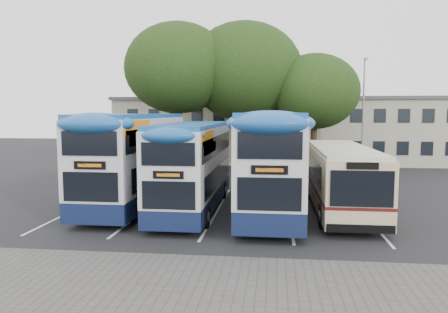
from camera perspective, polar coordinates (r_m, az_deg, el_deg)
ground at (r=16.76m, az=9.93°, el=-10.93°), size 120.00×120.00×0.00m
paving_strip at (r=12.07m, az=1.36°, el=-17.61°), size 40.00×6.00×0.01m
bay_lines at (r=21.75m, az=-0.82°, el=-6.93°), size 14.12×11.00×0.01m
depot_building at (r=43.06m, az=7.97°, el=3.56°), size 32.40×8.40×6.20m
lamp_post at (r=36.67m, az=17.73°, el=5.98°), size 0.25×1.05×9.06m
tree_left at (r=33.75m, az=-6.02°, el=11.38°), size 8.06×8.06×11.54m
tree_mid at (r=34.63m, az=2.70°, el=11.01°), size 9.01×9.01×11.79m
tree_right at (r=33.69m, az=11.77°, el=8.29°), size 6.64×6.64×9.17m
bus_dd_left at (r=23.18m, az=-11.45°, el=0.23°), size 2.74×11.30×4.71m
bus_dd_mid at (r=21.42m, az=-3.97°, el=-0.78°), size 2.48×10.24×4.27m
bus_dd_right at (r=21.24m, az=6.15°, el=-0.08°), size 2.78×11.47×4.78m
bus_single at (r=22.15m, az=14.95°, el=-2.24°), size 2.67×10.51×3.13m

